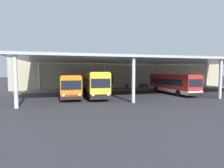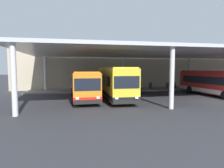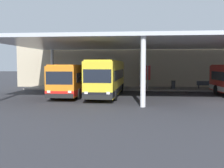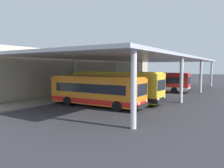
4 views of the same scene
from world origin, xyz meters
name	(u,v)px [view 4 (image 4 of 4)]	position (x,y,z in m)	size (l,w,h in m)	color
ground_plane	(174,95)	(0.00, 0.00, 0.00)	(200.00, 200.00, 0.00)	#333338
platform_kerb	(107,90)	(0.00, 11.75, 0.09)	(42.00, 4.50, 0.18)	gray
station_building_facade	(92,72)	(0.00, 15.00, 3.28)	(48.00, 1.60, 6.57)	#C1B293
canopy_shelter	(140,59)	(0.00, 5.50, 5.31)	(40.00, 17.00, 5.55)	silver
bus_nearest_bay	(96,91)	(-13.21, 4.43, 1.66)	(2.84, 10.57, 3.17)	orange
bus_second_bay	(115,86)	(-9.67, 4.19, 1.84)	(2.90, 11.38, 3.57)	yellow
bus_middle_bay	(157,82)	(3.10, 3.86, 1.66)	(3.03, 10.63, 3.17)	red
bench_waiting	(112,86)	(1.75, 11.82, 0.66)	(1.80, 0.45, 0.92)	#383D47
trash_bin	(101,88)	(-2.12, 11.46, 0.68)	(0.52, 0.52, 0.98)	#33383D
banner_sign	(92,81)	(-5.37, 10.94, 1.98)	(0.70, 0.12, 3.20)	#B2B2B7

